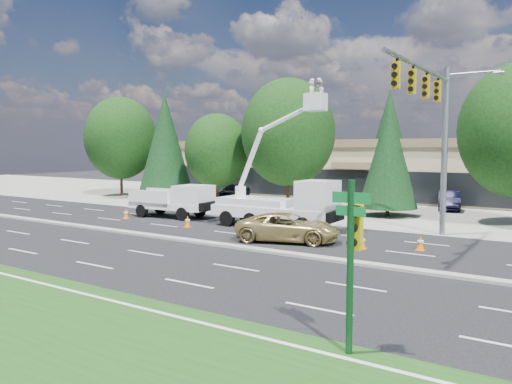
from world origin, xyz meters
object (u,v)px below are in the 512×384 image
Objects in this scene: signal_mast at (436,121)px; street_sign_pole at (352,248)px; bucket_truck at (286,197)px; minivan at (288,227)px; utility_pickup at (177,204)px.

signal_mast reaches higher than street_sign_pole.
bucket_truck reaches higher than minivan.
minivan is (-6.09, -4.24, -5.34)m from signal_mast.
signal_mast is at bearing -72.65° from minivan.
signal_mast is 1.19× the size of bucket_truck.
street_sign_pole is 0.66× the size of utility_pickup.
bucket_truck is at bearing 13.67° from minivan.
street_sign_pole is 23.81m from utility_pickup.
bucket_truck is at bearing 124.71° from street_sign_pole.
utility_pickup is (-16.74, -0.80, -5.13)m from signal_mast.
utility_pickup is at bearing -177.25° from signal_mast.
minivan is at bearing -145.11° from signal_mast.
bucket_truck reaches higher than utility_pickup.
signal_mast is 1.96× the size of minivan.
signal_mast reaches higher than minivan.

